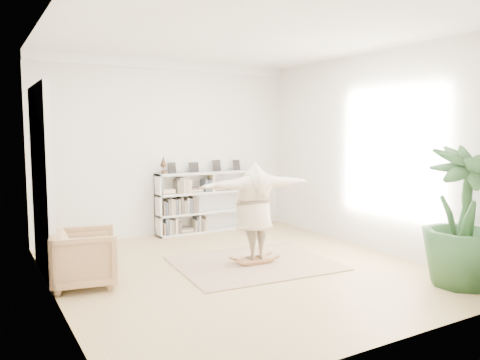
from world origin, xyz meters
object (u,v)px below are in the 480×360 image
Objects in this scene: bookshelf at (205,202)px; armchair at (84,258)px; houseplant at (463,217)px; rocker_board at (254,260)px; person at (254,208)px.

armchair is at bearing -141.76° from bookshelf.
houseplant reaches higher than bookshelf.
rocker_board is 3.21m from houseplant.
bookshelf is at bearing 107.17° from houseplant.
bookshelf is at bearing 85.96° from rocker_board.
bookshelf is 1.12× the size of houseplant.
armchair is 5.33m from houseplant.
person is 0.99× the size of houseplant.
rocker_board is (2.64, -0.26, -0.33)m from armchair.
houseplant reaches higher than rocker_board.
houseplant is (1.56, -5.04, 0.35)m from bookshelf.
houseplant is (4.60, -2.64, 0.58)m from armchair.
armchair is 1.55× the size of rocker_board.
rocker_board is (-0.40, -2.66, -0.56)m from bookshelf.
bookshelf is 2.49× the size of armchair.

